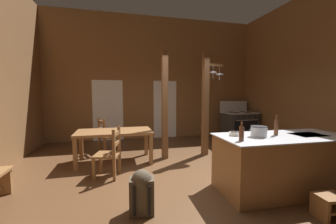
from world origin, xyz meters
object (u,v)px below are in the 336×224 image
object	(u,v)px
step_stool	(331,205)
mixing_bowl_on_counter	(235,134)
stove_range	(239,125)
stockpot_on_counter	(259,131)
bottle_short_on_counter	(276,127)
dining_table	(114,134)
ladderback_chair_by_post	(110,154)
backpack	(142,190)
bottle_tall_on_counter	(242,133)
ladderback_chair_near_window	(107,136)
kitchen_island	(283,163)

from	to	relation	value
step_stool	mixing_bowl_on_counter	bearing A→B (deg)	127.95
stove_range	stockpot_on_counter	bearing A→B (deg)	-118.94
mixing_bowl_on_counter	bottle_short_on_counter	xyz separation A→B (m)	(0.68, -0.13, 0.10)
dining_table	ladderback_chair_by_post	distance (m)	0.91
backpack	bottle_short_on_counter	size ratio (longest dim) A/B	1.75
backpack	bottle_tall_on_counter	world-z (taller)	bottle_tall_on_counter
ladderback_chair_near_window	ladderback_chair_by_post	xyz separation A→B (m)	(0.13, -1.75, 0.00)
stockpot_on_counter	mixing_bowl_on_counter	xyz separation A→B (m)	(-0.33, 0.16, -0.05)
dining_table	mixing_bowl_on_counter	bearing A→B (deg)	-45.12
dining_table	ladderback_chair_near_window	world-z (taller)	ladderback_chair_near_window
stove_range	bottle_short_on_counter	xyz separation A→B (m)	(-1.70, -3.67, 0.56)
stove_range	ladderback_chair_by_post	distance (m)	5.04
backpack	bottle_tall_on_counter	xyz separation A→B (m)	(1.44, -0.04, 0.71)
stove_range	ladderback_chair_near_window	size ratio (longest dim) A/B	1.39
backpack	stockpot_on_counter	xyz separation A→B (m)	(1.88, 0.16, 0.68)
ladderback_chair_near_window	stove_range	bearing A→B (deg)	9.28
backpack	mixing_bowl_on_counter	size ratio (longest dim) A/B	3.47
kitchen_island	ladderback_chair_near_window	xyz separation A→B (m)	(-2.92, 2.99, -0.00)
bottle_tall_on_counter	bottle_short_on_counter	size ratio (longest dim) A/B	0.82
stockpot_on_counter	bottle_tall_on_counter	distance (m)	0.49
dining_table	mixing_bowl_on_counter	distance (m)	2.74
bottle_tall_on_counter	stockpot_on_counter	bearing A→B (deg)	24.41
stockpot_on_counter	bottle_tall_on_counter	world-z (taller)	bottle_tall_on_counter
stockpot_on_counter	stove_range	bearing A→B (deg)	61.06
kitchen_island	ladderback_chair_by_post	distance (m)	3.05
dining_table	bottle_short_on_counter	xyz separation A→B (m)	(2.60, -2.06, 0.40)
ladderback_chair_near_window	mixing_bowl_on_counter	size ratio (longest dim) A/B	5.54
kitchen_island	bottle_short_on_counter	distance (m)	0.60
ladderback_chair_by_post	stove_range	bearing A→B (deg)	29.61
kitchen_island	ladderback_chair_near_window	distance (m)	4.18
ladderback_chair_near_window	mixing_bowl_on_counter	xyz separation A→B (m)	(2.14, -2.80, 0.49)
ladderback_chair_near_window	bottle_tall_on_counter	world-z (taller)	bottle_tall_on_counter
dining_table	ladderback_chair_near_window	bearing A→B (deg)	104.06
stove_range	backpack	distance (m)	5.51
stove_range	ladderback_chair_near_window	bearing A→B (deg)	-170.72
backpack	bottle_short_on_counter	distance (m)	2.35
ladderback_chair_near_window	mixing_bowl_on_counter	world-z (taller)	mixing_bowl_on_counter
step_stool	dining_table	size ratio (longest dim) A/B	0.23
stove_range	bottle_tall_on_counter	bearing A→B (deg)	-122.53
step_stool	ladderback_chair_near_window	size ratio (longest dim) A/B	0.41
ladderback_chair_near_window	ladderback_chair_by_post	bearing A→B (deg)	-85.61
mixing_bowl_on_counter	kitchen_island	bearing A→B (deg)	-13.90
step_stool	stockpot_on_counter	xyz separation A→B (m)	(-0.46, 0.84, 0.82)
kitchen_island	step_stool	bearing A→B (deg)	-89.61
ladderback_chair_near_window	stockpot_on_counter	bearing A→B (deg)	-50.22
step_stool	mixing_bowl_on_counter	distance (m)	1.49
dining_table	bottle_short_on_counter	distance (m)	3.34
kitchen_island	bottle_tall_on_counter	size ratio (longest dim) A/B	7.79
ladderback_chair_by_post	bottle_short_on_counter	xyz separation A→B (m)	(2.68, -1.18, 0.59)
stove_range	ladderback_chair_by_post	xyz separation A→B (m)	(-4.38, -2.49, -0.03)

